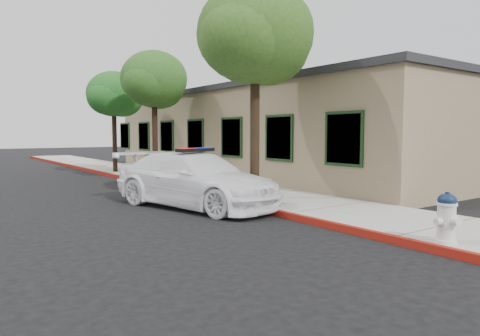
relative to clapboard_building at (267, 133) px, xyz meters
The scene contains 9 objects.
ground 11.42m from the clapboard_building, 126.62° to the right, with size 120.00×120.00×0.00m, color black.
sidewalk 8.13m from the clapboard_building, 130.31° to the right, with size 3.20×60.00×0.15m, color gray.
red_curb 9.18m from the clapboard_building, 137.85° to the right, with size 0.14×60.00×0.16m, color maroon.
clapboard_building is the anchor object (origin of this frame).
police_car 9.82m from the clapboard_building, 141.32° to the right, with size 3.53×5.83×1.70m.
fire_hydrant 14.39m from the clapboard_building, 116.30° to the right, with size 0.53×0.46×0.92m.
street_tree_near 9.23m from the clapboard_building, 131.48° to the right, with size 3.74×3.46×6.34m.
street_tree_mid 6.10m from the clapboard_building, 169.97° to the left, with size 3.01×2.96×5.58m.
street_tree_far 7.97m from the clapboard_building, 140.33° to the left, with size 2.91×2.70×5.11m.
Camera 1 is at (-7.11, -7.86, 2.11)m, focal length 32.44 mm.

